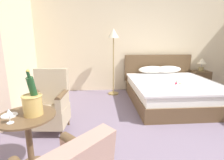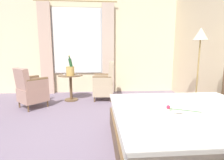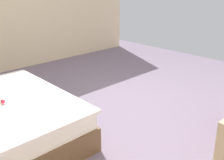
# 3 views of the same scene
# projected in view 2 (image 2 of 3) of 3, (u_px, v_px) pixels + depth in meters

# --- Properties ---
(ground_plane) EXTENTS (7.62, 7.62, 0.00)m
(ground_plane) POSITION_uv_depth(u_px,v_px,m) (57.00, 140.00, 2.56)
(ground_plane) COLOR slate
(wall_window_side) EXTENTS (0.27, 6.20, 2.94)m
(wall_window_side) POSITION_uv_depth(u_px,v_px,m) (78.00, 45.00, 5.38)
(wall_window_side) COLOR beige
(wall_window_side) RESTS_ON ground
(bed) EXTENTS (1.93, 2.19, 1.04)m
(bed) POSITION_uv_depth(u_px,v_px,m) (200.00, 128.00, 2.29)
(bed) COLOR brown
(bed) RESTS_ON ground
(floor_lamp_brass) EXTENTS (0.28, 0.28, 1.75)m
(floor_lamp_brass) POSITION_uv_depth(u_px,v_px,m) (200.00, 45.00, 3.46)
(floor_lamp_brass) COLOR #9E8147
(floor_lamp_brass) RESTS_ON ground
(side_table_round) EXTENTS (0.63, 0.63, 0.68)m
(side_table_round) POSITION_uv_depth(u_px,v_px,m) (71.00, 84.00, 4.58)
(side_table_round) COLOR brown
(side_table_round) RESTS_ON ground
(champagne_bucket) EXTENTS (0.22, 0.22, 0.51)m
(champagne_bucket) POSITION_uv_depth(u_px,v_px,m) (70.00, 70.00, 4.44)
(champagne_bucket) COLOR tan
(champagne_bucket) RESTS_ON side_table_round
(wine_glass_near_bucket) EXTENTS (0.07, 0.07, 0.14)m
(wine_glass_near_bucket) POSITION_uv_depth(u_px,v_px,m) (77.00, 71.00, 4.61)
(wine_glass_near_bucket) COLOR white
(wine_glass_near_bucket) RESTS_ON side_table_round
(wine_glass_near_edge) EXTENTS (0.07, 0.07, 0.15)m
(wine_glass_near_edge) POSITION_uv_depth(u_px,v_px,m) (64.00, 70.00, 4.60)
(wine_glass_near_edge) COLOR white
(wine_glass_near_edge) RESTS_ON side_table_round
(snack_plate) EXTENTS (0.17, 0.17, 0.04)m
(snack_plate) POSITION_uv_depth(u_px,v_px,m) (71.00, 74.00, 4.71)
(snack_plate) COLOR white
(snack_plate) RESTS_ON side_table_round
(armchair_by_window) EXTENTS (0.61, 0.58, 1.02)m
(armchair_by_window) POSITION_uv_depth(u_px,v_px,m) (105.00, 83.00, 4.66)
(armchair_by_window) COLOR brown
(armchair_by_window) RESTS_ON ground
(armchair_facing_bed) EXTENTS (0.76, 0.76, 0.93)m
(armchair_facing_bed) POSITION_uv_depth(u_px,v_px,m) (31.00, 89.00, 3.97)
(armchair_facing_bed) COLOR brown
(armchair_facing_bed) RESTS_ON ground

